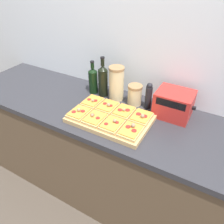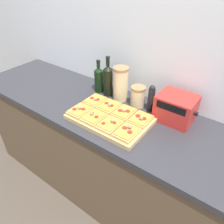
# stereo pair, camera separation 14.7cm
# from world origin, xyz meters

# --- Properties ---
(ground_plane) EXTENTS (12.00, 12.00, 0.00)m
(ground_plane) POSITION_xyz_m (0.00, 0.00, 0.00)
(ground_plane) COLOR #4C4238
(wall_back) EXTENTS (6.00, 0.06, 2.50)m
(wall_back) POSITION_xyz_m (0.00, 0.67, 1.25)
(wall_back) COLOR silver
(wall_back) RESTS_ON ground_plane
(kitchen_counter) EXTENTS (2.63, 0.67, 0.93)m
(kitchen_counter) POSITION_xyz_m (0.00, 0.32, 0.46)
(kitchen_counter) COLOR brown
(kitchen_counter) RESTS_ON ground_plane
(cutting_board) EXTENTS (0.53, 0.35, 0.03)m
(cutting_board) POSITION_xyz_m (-0.00, 0.22, 0.94)
(cutting_board) COLOR tan
(cutting_board) RESTS_ON kitchen_counter
(pizza_slice_back_left) EXTENTS (0.12, 0.15, 0.05)m
(pizza_slice_back_left) POSITION_xyz_m (-0.20, 0.30, 0.97)
(pizza_slice_back_left) COLOR tan
(pizza_slice_back_left) RESTS_ON cutting_board
(pizza_slice_back_midleft) EXTENTS (0.12, 0.15, 0.05)m
(pizza_slice_back_midleft) POSITION_xyz_m (-0.07, 0.30, 0.97)
(pizza_slice_back_midleft) COLOR tan
(pizza_slice_back_midleft) RESTS_ON cutting_board
(pizza_slice_back_midright) EXTENTS (0.12, 0.15, 0.05)m
(pizza_slice_back_midright) POSITION_xyz_m (0.06, 0.30, 0.97)
(pizza_slice_back_midright) COLOR tan
(pizza_slice_back_midright) RESTS_ON cutting_board
(pizza_slice_back_right) EXTENTS (0.12, 0.15, 0.05)m
(pizza_slice_back_right) POSITION_xyz_m (0.19, 0.30, 0.97)
(pizza_slice_back_right) COLOR tan
(pizza_slice_back_right) RESTS_ON cutting_board
(pizza_slice_front_left) EXTENTS (0.12, 0.15, 0.05)m
(pizza_slice_front_left) POSITION_xyz_m (-0.20, 0.14, 0.97)
(pizza_slice_front_left) COLOR tan
(pizza_slice_front_left) RESTS_ON cutting_board
(pizza_slice_front_midleft) EXTENTS (0.12, 0.15, 0.05)m
(pizza_slice_front_midleft) POSITION_xyz_m (-0.07, 0.14, 0.97)
(pizza_slice_front_midleft) COLOR tan
(pizza_slice_front_midleft) RESTS_ON cutting_board
(pizza_slice_front_midright) EXTENTS (0.12, 0.15, 0.05)m
(pizza_slice_front_midright) POSITION_xyz_m (0.06, 0.14, 0.97)
(pizza_slice_front_midright) COLOR tan
(pizza_slice_front_midright) RESTS_ON cutting_board
(pizza_slice_front_right) EXTENTS (0.12, 0.15, 0.06)m
(pizza_slice_front_right) POSITION_xyz_m (0.19, 0.14, 0.97)
(pizza_slice_front_right) COLOR tan
(pizza_slice_front_right) RESTS_ON cutting_board
(olive_oil_bottle) EXTENTS (0.07, 0.07, 0.27)m
(olive_oil_bottle) POSITION_xyz_m (-0.31, 0.49, 1.04)
(olive_oil_bottle) COLOR black
(olive_oil_bottle) RESTS_ON kitchen_counter
(wine_bottle) EXTENTS (0.07, 0.07, 0.32)m
(wine_bottle) POSITION_xyz_m (-0.22, 0.49, 1.06)
(wine_bottle) COLOR black
(wine_bottle) RESTS_ON kitchen_counter
(grain_jar_tall) EXTENTS (0.12, 0.12, 0.26)m
(grain_jar_tall) POSITION_xyz_m (-0.10, 0.49, 1.06)
(grain_jar_tall) COLOR beige
(grain_jar_tall) RESTS_ON kitchen_counter
(grain_jar_short) EXTENTS (0.11, 0.11, 0.16)m
(grain_jar_short) POSITION_xyz_m (0.05, 0.49, 1.01)
(grain_jar_short) COLOR beige
(grain_jar_short) RESTS_ON kitchen_counter
(pepper_mill) EXTENTS (0.05, 0.05, 0.20)m
(pepper_mill) POSITION_xyz_m (0.16, 0.49, 1.03)
(pepper_mill) COLOR black
(pepper_mill) RESTS_ON kitchen_counter
(toaster_oven) EXTENTS (0.26, 0.20, 0.18)m
(toaster_oven) POSITION_xyz_m (0.34, 0.49, 1.02)
(toaster_oven) COLOR red
(toaster_oven) RESTS_ON kitchen_counter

